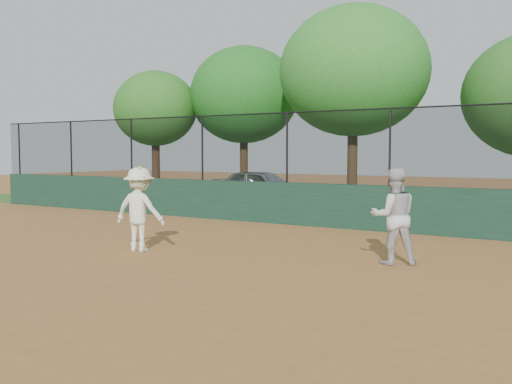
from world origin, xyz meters
The scene contains 10 objects.
ground centered at (0.00, 0.00, 0.00)m, with size 80.00×80.00×0.00m, color #9A6331.
back_wall centered at (0.00, 6.00, 0.60)m, with size 26.00×0.20×1.20m, color #1C3E2B.
grass_strip centered at (0.00, 12.00, 0.00)m, with size 36.00×12.00×0.01m, color #274E18.
parked_car centered at (-4.14, 10.66, 0.70)m, with size 1.66×4.12×1.40m, color #9DA2A6.
player_second centered at (3.95, 1.91, 0.89)m, with size 0.86×0.67×1.77m, color silver.
player_main centered at (-1.00, 0.50, 0.87)m, with size 1.22×0.86×1.79m.
fence_assembly centered at (-0.03, 6.00, 2.24)m, with size 26.00×0.06×2.00m.
tree_0 centered at (-9.58, 10.71, 3.94)m, with size 3.78×3.43×5.59m.
tree_1 centered at (-6.08, 12.40, 4.50)m, with size 4.79×4.35×6.57m.
tree_2 centered at (-0.49, 10.88, 4.92)m, with size 5.35×4.87×7.24m.
Camera 1 is at (7.25, -8.29, 2.06)m, focal length 40.00 mm.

